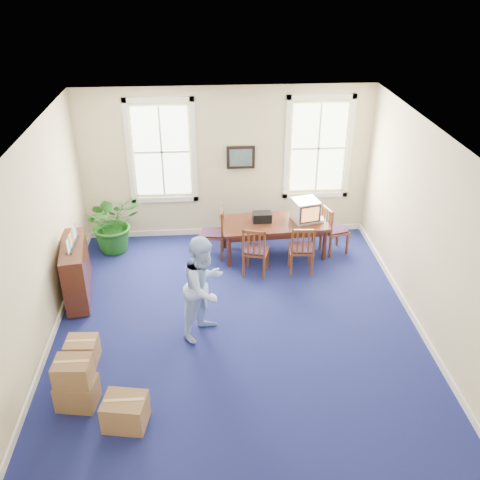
{
  "coord_description": "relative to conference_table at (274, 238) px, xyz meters",
  "views": [
    {
      "loc": [
        -0.45,
        -7.16,
        5.51
      ],
      "look_at": [
        0.1,
        0.6,
        1.25
      ],
      "focal_mm": 40.0,
      "sensor_mm": 36.0,
      "label": 1
    }
  ],
  "objects": [
    {
      "name": "wall_front",
      "position": [
        -0.9,
        -5.52,
        1.24
      ],
      "size": [
        6.5,
        0.0,
        6.5
      ],
      "primitive_type": "plane",
      "rotation": [
        -1.57,
        0.0,
        0.0
      ],
      "color": "beige",
      "rests_on": "ground"
    },
    {
      "name": "wall_left",
      "position": [
        -3.9,
        -2.27,
        1.24
      ],
      "size": [
        0.0,
        6.5,
        6.5
      ],
      "primitive_type": "plane",
      "rotation": [
        1.57,
        0.0,
        1.57
      ],
      "color": "beige",
      "rests_on": "ground"
    },
    {
      "name": "chair_near_left",
      "position": [
        -0.43,
        -0.72,
        0.15
      ],
      "size": [
        0.57,
        0.57,
        1.02
      ],
      "primitive_type": null,
      "rotation": [
        0.0,
        0.0,
        2.85
      ],
      "color": "brown",
      "rests_on": "ground"
    },
    {
      "name": "chair_end_right",
      "position": [
        1.25,
        0.0,
        0.15
      ],
      "size": [
        0.57,
        0.57,
        1.01
      ],
      "primitive_type": null,
      "rotation": [
        0.0,
        0.0,
        1.87
      ],
      "color": "brown",
      "rests_on": "ground"
    },
    {
      "name": "window_left",
      "position": [
        -2.2,
        0.96,
        1.54
      ],
      "size": [
        1.4,
        0.12,
        2.2
      ],
      "primitive_type": null,
      "color": "white",
      "rests_on": "ground"
    },
    {
      "name": "chair_near_right",
      "position": [
        0.43,
        -0.72,
        0.15
      ],
      "size": [
        0.49,
        0.49,
        1.02
      ],
      "primitive_type": null,
      "rotation": [
        0.0,
        0.0,
        3.07
      ],
      "color": "brown",
      "rests_on": "ground"
    },
    {
      "name": "crt_tv",
      "position": [
        0.62,
        0.05,
        0.58
      ],
      "size": [
        0.59,
        0.62,
        0.43
      ],
      "primitive_type": null,
      "rotation": [
        0.0,
        0.0,
        0.24
      ],
      "color": "#B7B7BC",
      "rests_on": "conference_table"
    },
    {
      "name": "ceiling",
      "position": [
        -0.9,
        -2.27,
        2.84
      ],
      "size": [
        6.5,
        6.5,
        0.0
      ],
      "primitive_type": "plane",
      "rotation": [
        3.14,
        0.0,
        0.0
      ],
      "color": "white",
      "rests_on": "ground"
    },
    {
      "name": "baseboard_back",
      "position": [
        -0.9,
        0.95,
        -0.3
      ],
      "size": [
        6.0,
        0.04,
        0.12
      ],
      "primitive_type": "cube",
      "color": "white",
      "rests_on": "ground"
    },
    {
      "name": "credenza",
      "position": [
        -3.65,
        -1.31,
        0.16
      ],
      "size": [
        0.57,
        1.37,
        1.04
      ],
      "primitive_type": "cube",
      "rotation": [
        0.0,
        0.0,
        0.15
      ],
      "color": "#461F15",
      "rests_on": "ground"
    },
    {
      "name": "equipment_bag",
      "position": [
        -0.24,
        0.05,
        0.45
      ],
      "size": [
        0.38,
        0.25,
        0.19
      ],
      "primitive_type": "cube",
      "rotation": [
        0.0,
        0.0,
        0.02
      ],
      "color": "black",
      "rests_on": "conference_table"
    },
    {
      "name": "brochure_rack",
      "position": [
        -3.63,
        -1.31,
        0.82
      ],
      "size": [
        0.26,
        0.62,
        0.27
      ],
      "primitive_type": null,
      "rotation": [
        0.0,
        0.0,
        0.25
      ],
      "color": "#99999E",
      "rests_on": "credenza"
    },
    {
      "name": "window_right",
      "position": [
        1.0,
        0.96,
        1.54
      ],
      "size": [
        1.4,
        0.12,
        2.2
      ],
      "primitive_type": null,
      "color": "white",
      "rests_on": "ground"
    },
    {
      "name": "floor",
      "position": [
        -0.9,
        -2.27,
        -0.36
      ],
      "size": [
        6.5,
        6.5,
        0.0
      ],
      "primitive_type": "plane",
      "color": "navy",
      "rests_on": "ground"
    },
    {
      "name": "man",
      "position": [
        -1.42,
        -2.46,
        0.51
      ],
      "size": [
        1.04,
        1.07,
        1.73
      ],
      "primitive_type": "imported",
      "rotation": [
        0.0,
        0.0,
        0.91
      ],
      "color": "#A0C2FF",
      "rests_on": "ground"
    },
    {
      "name": "wall_back",
      "position": [
        -0.9,
        0.98,
        1.24
      ],
      "size": [
        6.5,
        0.0,
        6.5
      ],
      "primitive_type": "plane",
      "rotation": [
        1.57,
        0.0,
        0.0
      ],
      "color": "beige",
      "rests_on": "ground"
    },
    {
      "name": "conference_table",
      "position": [
        0.0,
        0.0,
        0.0
      ],
      "size": [
        2.17,
        1.1,
        0.72
      ],
      "primitive_type": null,
      "rotation": [
        0.0,
        0.0,
        0.07
      ],
      "color": "#461F15",
      "rests_on": "ground"
    },
    {
      "name": "baseboard_left",
      "position": [
        -3.87,
        -2.27,
        -0.3
      ],
      "size": [
        0.04,
        6.5,
        0.12
      ],
      "primitive_type": "cube",
      "color": "white",
      "rests_on": "ground"
    },
    {
      "name": "chair_end_left",
      "position": [
        -1.25,
        0.0,
        0.16
      ],
      "size": [
        0.51,
        0.51,
        1.03
      ],
      "primitive_type": null,
      "rotation": [
        0.0,
        0.0,
        -1.67
      ],
      "color": "brown",
      "rests_on": "ground"
    },
    {
      "name": "game_console",
      "position": [
        0.91,
        0.0,
        0.39
      ],
      "size": [
        0.22,
        0.26,
        0.06
      ],
      "primitive_type": "cube",
      "rotation": [
        0.0,
        0.0,
        -0.22
      ],
      "color": "white",
      "rests_on": "conference_table"
    },
    {
      "name": "cardboard_boxes",
      "position": [
        -2.98,
        -3.82,
        0.04
      ],
      "size": [
        1.58,
        1.58,
        0.79
      ],
      "primitive_type": null,
      "rotation": [
        0.0,
        0.0,
        -0.15
      ],
      "color": "olive",
      "rests_on": "ground"
    },
    {
      "name": "wall_right",
      "position": [
        2.1,
        -2.27,
        1.24
      ],
      "size": [
        0.0,
        6.5,
        6.5
      ],
      "primitive_type": "plane",
      "rotation": [
        1.57,
        0.0,
        -1.57
      ],
      "color": "beige",
      "rests_on": "ground"
    },
    {
      "name": "baseboard_right",
      "position": [
        2.07,
        -2.27,
        -0.3
      ],
      "size": [
        0.04,
        6.5,
        0.12
      ],
      "primitive_type": "cube",
      "color": "white",
      "rests_on": "ground"
    },
    {
      "name": "wall_picture",
      "position": [
        -0.6,
        0.93,
        1.39
      ],
      "size": [
        0.58,
        0.06,
        0.48
      ],
      "primitive_type": null,
      "color": "black",
      "rests_on": "ground"
    },
    {
      "name": "potted_plant",
      "position": [
        -3.23,
        0.39,
        0.27
      ],
      "size": [
        1.43,
        1.36,
        1.26
      ],
      "primitive_type": "imported",
      "rotation": [
        0.0,
        0.0,
        0.41
      ],
      "color": "#175316",
      "rests_on": "ground"
    }
  ]
}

